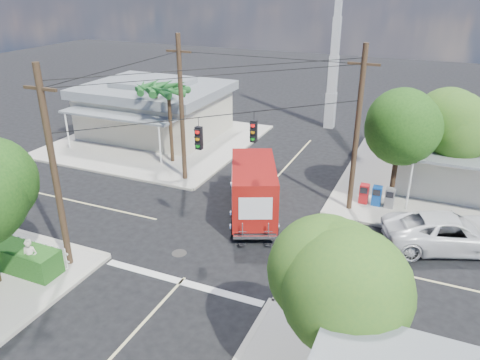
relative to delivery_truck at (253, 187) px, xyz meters
The scene contains 18 objects.
ground 3.17m from the delivery_truck, 99.37° to the right, with size 120.00×120.00×0.00m, color black.
sidewalk_ne 13.33m from the delivery_truck, 38.05° to the left, with size 14.12×14.12×0.14m.
sidewalk_nw 14.04m from the delivery_truck, 144.22° to the left, with size 14.12×14.12×0.14m.
road_markings 4.49m from the delivery_truck, 96.10° to the right, with size 32.00×32.00×0.01m.
building_nw 15.82m from the delivery_truck, 141.93° to the left, with size 10.80×10.20×4.30m.
radio_tower 17.76m from the delivery_truck, 89.83° to the left, with size 0.80×0.80×17.00m.
tree_ne_front 8.50m from the delivery_truck, 30.88° to the left, with size 4.21×4.14×6.66m.
tree_ne_back 11.55m from the delivery_truck, 33.70° to the left, with size 3.77×3.66×5.82m.
tree_se 12.18m from the delivery_truck, 56.62° to the right, with size 3.67×3.54×5.62m.
palm_nw_front 9.91m from the delivery_truck, 148.95° to the left, with size 3.01×3.08×5.59m.
palm_nw_back 12.17m from the delivery_truck, 147.71° to the left, with size 3.01×3.08×5.19m.
utility_poles 3.87m from the delivery_truck, 151.33° to the right, with size 12.00×10.68×9.00m.
picket_fence 11.74m from the delivery_truck, 134.77° to the right, with size 5.94×0.06×1.00m.
hedge_sw 12.46m from the delivery_truck, 132.83° to the right, with size 6.20×1.20×1.10m, color #1B4B14.
vending_boxes 7.04m from the delivery_truck, 29.94° to the left, with size 1.90×0.50×1.10m.
delivery_truck is the anchor object (origin of this frame).
parked_car 9.88m from the delivery_truck, ahead, with size 2.80×6.08×1.69m, color silver.
pedestrian 11.29m from the delivery_truck, 124.26° to the right, with size 0.64×0.42×1.75m, color beige.
Camera 1 is at (8.88, -18.41, 11.96)m, focal length 35.00 mm.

